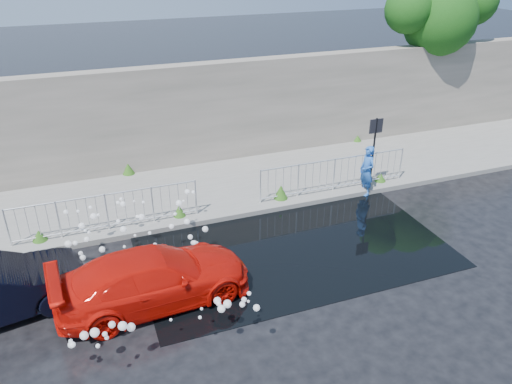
% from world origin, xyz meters
% --- Properties ---
extents(ground, '(90.00, 90.00, 0.00)m').
position_xyz_m(ground, '(0.00, 0.00, 0.00)').
color(ground, black).
rests_on(ground, ground).
extents(pavement, '(30.00, 4.00, 0.15)m').
position_xyz_m(pavement, '(0.00, 5.00, 0.07)').
color(pavement, slate).
rests_on(pavement, ground).
extents(curb, '(30.00, 0.25, 0.16)m').
position_xyz_m(curb, '(0.00, 3.00, 0.08)').
color(curb, slate).
rests_on(curb, ground).
extents(retaining_wall, '(30.00, 0.60, 3.50)m').
position_xyz_m(retaining_wall, '(0.00, 7.20, 1.90)').
color(retaining_wall, '#615D52').
rests_on(retaining_wall, pavement).
extents(puddle, '(8.00, 5.00, 0.01)m').
position_xyz_m(puddle, '(0.50, 1.00, 0.01)').
color(puddle, black).
rests_on(puddle, ground).
extents(sign_post, '(0.45, 0.06, 2.50)m').
position_xyz_m(sign_post, '(4.20, 3.10, 1.72)').
color(sign_post, black).
rests_on(sign_post, ground).
extents(tree, '(4.88, 2.90, 6.17)m').
position_xyz_m(tree, '(9.56, 7.41, 4.74)').
color(tree, '#332114').
rests_on(tree, ground).
extents(railing_left, '(5.05, 0.05, 1.10)m').
position_xyz_m(railing_left, '(-4.00, 3.35, 0.74)').
color(railing_left, silver).
rests_on(railing_left, pavement).
extents(railing_right, '(5.05, 0.05, 1.10)m').
position_xyz_m(railing_right, '(3.00, 3.35, 0.74)').
color(railing_right, silver).
rests_on(railing_right, pavement).
extents(weeds, '(12.17, 3.93, 0.45)m').
position_xyz_m(weeds, '(-0.31, 4.45, 0.33)').
color(weeds, '#1E4512').
rests_on(weeds, pavement).
extents(water_spray, '(3.64, 5.66, 1.15)m').
position_xyz_m(water_spray, '(-3.54, 0.75, 0.71)').
color(water_spray, white).
rests_on(water_spray, ground).
extents(red_car, '(4.48, 2.12, 1.26)m').
position_xyz_m(red_car, '(-3.31, 0.00, 0.63)').
color(red_car, red).
rests_on(red_car, ground).
extents(person, '(0.42, 0.61, 1.64)m').
position_xyz_m(person, '(3.98, 3.00, 0.82)').
color(person, blue).
rests_on(person, ground).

